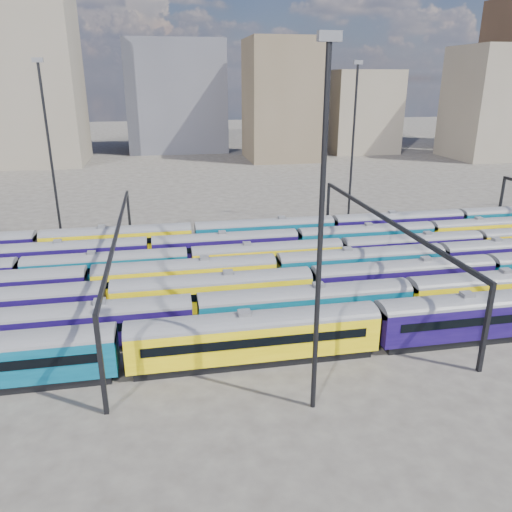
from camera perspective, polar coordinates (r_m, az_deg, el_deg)
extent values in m
plane|color=#3B3632|center=(58.68, 4.94, -3.54)|extent=(500.00, 500.00, 0.00)
cube|color=black|center=(43.79, -0.20, -11.50)|extent=(20.28, 2.63, 0.75)
cube|color=#CEAF08|center=(42.83, -0.20, -9.30)|extent=(21.35, 3.10, 3.10)
cylinder|color=#4C4C51|center=(42.11, -0.21, -7.45)|extent=(21.35, 3.10, 3.10)
cube|color=black|center=(41.31, 0.20, -9.88)|extent=(18.78, 0.06, 0.80)
cube|color=black|center=(44.02, -0.58, -7.90)|extent=(18.78, 0.06, 0.80)
cube|color=slate|center=(41.74, -0.21, -6.44)|extent=(1.07, 0.96, 0.37)
cube|color=black|center=(51.95, 24.60, -8.14)|extent=(20.28, 2.63, 0.75)
cube|color=#110738|center=(51.15, 24.91, -6.23)|extent=(21.35, 3.10, 3.10)
cylinder|color=#4C4C51|center=(50.54, 25.16, -4.64)|extent=(21.35, 3.10, 3.10)
cube|color=black|center=(49.88, 25.98, -6.58)|extent=(18.78, 0.06, 0.80)
cube|color=black|center=(52.14, 24.00, -5.15)|extent=(18.78, 0.06, 0.80)
cube|color=slate|center=(50.23, 25.29, -3.78)|extent=(1.07, 0.96, 0.37)
cube|color=black|center=(48.33, -19.66, -9.58)|extent=(19.54, 2.53, 0.72)
cube|color=#110738|center=(47.49, -19.92, -7.62)|extent=(20.57, 2.98, 2.98)
cylinder|color=#4C4C51|center=(46.86, -20.13, -6.00)|extent=(20.57, 2.98, 2.98)
cube|color=black|center=(46.01, -20.24, -8.07)|extent=(18.10, 0.06, 0.77)
cube|color=black|center=(48.68, -19.71, -6.44)|extent=(18.10, 0.06, 0.77)
cube|color=slate|center=(46.54, -20.24, -5.11)|extent=(1.03, 0.93, 0.36)
cube|color=black|center=(49.28, 5.60, -7.84)|extent=(19.54, 2.53, 0.72)
cube|color=#053D55|center=(48.46, 5.67, -5.90)|extent=(20.57, 2.98, 2.98)
cylinder|color=#4C4C51|center=(47.84, 5.73, -4.28)|extent=(20.57, 2.98, 2.98)
cube|color=black|center=(47.00, 6.20, -6.28)|extent=(18.10, 0.06, 0.77)
cube|color=black|center=(49.62, 5.20, -4.79)|extent=(18.10, 0.06, 0.77)
cube|color=slate|center=(47.52, 5.76, -3.41)|extent=(1.03, 0.93, 0.36)
cube|color=black|center=(58.46, 26.04, -5.30)|extent=(19.54, 2.53, 0.72)
cube|color=#CEAF08|center=(57.77, 26.32, -3.63)|extent=(20.57, 2.98, 2.98)
cylinder|color=#4C4C51|center=(57.25, 26.54, -2.25)|extent=(20.57, 2.98, 2.98)
cube|color=black|center=(56.55, 27.26, -3.87)|extent=(18.10, 0.06, 0.77)
cube|color=black|center=(58.75, 25.52, -2.75)|extent=(18.10, 0.06, 0.77)
cube|color=slate|center=(56.99, 26.66, -1.51)|extent=(1.03, 0.93, 0.36)
cube|color=black|center=(52.24, -4.86, -6.15)|extent=(19.26, 2.50, 0.71)
cube|color=#CEAF08|center=(51.47, -4.91, -4.32)|extent=(20.28, 2.94, 2.94)
cylinder|color=#4C4C51|center=(50.90, -4.96, -2.81)|extent=(20.28, 2.94, 2.94)
cube|color=black|center=(49.97, -4.74, -4.64)|extent=(17.84, 0.06, 0.76)
cube|color=black|center=(52.70, -5.10, -3.33)|extent=(17.84, 0.06, 0.76)
cube|color=slate|center=(50.60, -4.99, -1.99)|extent=(1.01, 0.91, 0.35)
cube|color=black|center=(57.86, 16.22, -4.26)|extent=(19.26, 2.50, 0.71)
cube|color=#110738|center=(57.18, 16.39, -2.58)|extent=(20.28, 2.94, 2.94)
cylinder|color=#4C4C51|center=(56.66, 16.53, -1.21)|extent=(20.28, 2.94, 2.94)
cube|color=black|center=(55.83, 17.10, -2.81)|extent=(17.84, 0.06, 0.76)
cube|color=black|center=(58.28, 15.78, -1.72)|extent=(17.84, 0.06, 0.76)
cube|color=slate|center=(56.39, 16.61, -0.46)|extent=(1.01, 0.91, 0.35)
cube|color=black|center=(56.63, -7.91, -4.16)|extent=(18.91, 2.45, 0.70)
cube|color=#CEAF08|center=(55.94, -8.00, -2.48)|extent=(19.91, 2.89, 2.89)
cylinder|color=#4C4C51|center=(55.42, -8.07, -1.10)|extent=(19.91, 2.89, 2.89)
cube|color=black|center=(54.45, -7.93, -2.72)|extent=(17.52, 0.06, 0.75)
cube|color=black|center=(57.17, -8.09, -1.62)|extent=(17.52, 0.06, 0.75)
cube|color=slate|center=(55.15, -8.10, -0.35)|extent=(1.00, 0.90, 0.35)
cube|color=black|center=(60.88, 11.74, -2.67)|extent=(18.91, 2.45, 0.70)
cube|color=#053D55|center=(60.23, 11.86, -1.09)|extent=(19.91, 2.89, 2.89)
cylinder|color=#4C4C51|center=(59.75, 11.95, 0.21)|extent=(19.91, 2.89, 2.89)
cube|color=black|center=(58.86, 12.41, -1.27)|extent=(17.52, 0.06, 0.75)
cube|color=black|center=(61.38, 11.37, -0.31)|extent=(17.52, 0.06, 0.75)
cube|color=slate|center=(59.50, 12.01, 0.91)|extent=(1.00, 0.90, 0.35)
cube|color=black|center=(71.03, 27.26, -1.25)|extent=(18.91, 2.45, 0.70)
cube|color=black|center=(71.47, 26.83, 0.76)|extent=(17.52, 0.06, 0.75)
cube|color=black|center=(61.62, -16.49, -2.83)|extent=(17.69, 2.30, 0.65)
cube|color=#053D55|center=(61.02, -16.64, -1.37)|extent=(18.63, 2.70, 2.70)
cylinder|color=#4C4C51|center=(60.57, -16.76, -0.18)|extent=(18.63, 2.70, 2.70)
cube|color=black|center=(59.64, -16.78, -1.55)|extent=(16.39, 0.06, 0.70)
cube|color=black|center=(62.19, -16.55, -0.65)|extent=(16.39, 0.06, 0.70)
cube|color=slate|center=(60.34, -16.82, 0.46)|extent=(0.93, 0.84, 0.33)
cube|color=black|center=(62.43, 1.31, -1.69)|extent=(17.69, 2.30, 0.65)
cube|color=#CEAF08|center=(61.84, 1.32, -0.24)|extent=(18.63, 2.70, 2.70)
cylinder|color=#4C4C51|center=(61.39, 1.33, 0.94)|extent=(18.63, 2.70, 2.70)
cube|color=black|center=(60.47, 1.59, -0.39)|extent=(16.39, 0.06, 0.70)
cube|color=black|center=(62.99, 1.06, 0.45)|extent=(16.39, 0.06, 0.70)
cube|color=slate|center=(61.17, 1.34, 1.58)|extent=(0.93, 0.84, 0.33)
cube|color=black|center=(68.82, 17.17, -0.53)|extent=(17.69, 2.30, 0.65)
cube|color=#110738|center=(68.29, 17.31, 0.79)|extent=(18.63, 2.70, 2.70)
cylinder|color=#4C4C51|center=(67.89, 17.42, 1.87)|extent=(18.63, 2.70, 2.70)
cube|color=black|center=(67.05, 17.87, 0.68)|extent=(16.39, 0.06, 0.70)
cube|color=black|center=(69.34, 16.82, 1.40)|extent=(16.39, 0.06, 0.70)
cube|color=slate|center=(67.68, 17.48, 2.45)|extent=(0.93, 0.84, 0.33)
cube|color=black|center=(66.96, -20.30, -1.45)|extent=(18.00, 2.34, 0.66)
cube|color=#110738|center=(66.40, -20.47, -0.07)|extent=(18.95, 2.75, 2.75)
cylinder|color=#4C4C51|center=(65.98, -20.61, 1.05)|extent=(18.95, 2.75, 2.75)
cube|color=black|center=(65.00, -20.69, -0.21)|extent=(16.68, 0.06, 0.71)
cube|color=black|center=(67.60, -20.33, 0.58)|extent=(16.68, 0.06, 0.71)
cube|color=slate|center=(65.77, -20.69, 1.65)|extent=(0.95, 0.85, 0.33)
cube|color=black|center=(66.33, -3.47, -0.41)|extent=(18.00, 2.34, 0.66)
cube|color=#110738|center=(65.77, -3.50, 0.99)|extent=(18.95, 2.75, 2.75)
cylinder|color=#4C4C51|center=(65.34, -3.52, 2.13)|extent=(18.95, 2.75, 2.75)
cube|color=black|center=(64.35, -3.34, 0.88)|extent=(16.68, 0.06, 0.71)
cube|color=black|center=(66.98, -3.66, 1.63)|extent=(16.68, 0.06, 0.71)
cube|color=slate|center=(65.13, -3.54, 2.75)|extent=(0.95, 0.85, 0.33)
cube|color=black|center=(71.28, 12.31, 0.60)|extent=(18.00, 2.34, 0.66)
cube|color=#053D55|center=(70.75, 12.41, 1.91)|extent=(18.95, 2.75, 2.75)
cylinder|color=#4C4C51|center=(70.36, 12.49, 2.97)|extent=(18.95, 2.75, 2.75)
cube|color=black|center=(69.44, 12.87, 1.82)|extent=(16.68, 0.06, 0.71)
cube|color=black|center=(71.88, 12.01, 2.49)|extent=(16.68, 0.06, 0.71)
cube|color=slate|center=(70.16, 12.54, 3.55)|extent=(0.95, 0.85, 0.33)
cube|color=black|center=(80.78, 25.22, 1.40)|extent=(18.00, 2.34, 0.66)
cube|color=#CEAF08|center=(80.32, 25.39, 2.55)|extent=(18.95, 2.75, 2.75)
cylinder|color=#4C4C51|center=(79.97, 25.54, 3.49)|extent=(18.95, 2.75, 2.75)
cube|color=black|center=(79.16, 26.00, 2.48)|extent=(16.68, 0.06, 0.71)
cube|color=black|center=(81.31, 24.87, 3.07)|extent=(16.68, 0.06, 0.71)
cube|color=slate|center=(79.80, 25.61, 4.00)|extent=(0.95, 0.85, 0.33)
cube|color=black|center=(70.90, -15.36, 0.25)|extent=(18.80, 2.44, 0.69)
cube|color=#CEAF08|center=(70.35, -15.49, 1.62)|extent=(19.79, 2.87, 2.87)
cylinder|color=#4C4C51|center=(69.93, -15.60, 2.74)|extent=(19.79, 2.87, 2.87)
cube|color=black|center=(68.86, -15.60, 1.53)|extent=(17.42, 0.06, 0.74)
cube|color=black|center=(71.63, -15.44, 2.24)|extent=(17.42, 0.06, 0.74)
cube|color=slate|center=(69.73, -15.65, 3.34)|extent=(0.99, 0.89, 0.35)
cube|color=black|center=(71.96, 1.00, 1.26)|extent=(18.80, 2.44, 0.69)
cube|color=#053D55|center=(71.42, 1.01, 2.62)|extent=(19.79, 2.87, 2.87)
cylinder|color=#4C4C51|center=(71.02, 1.01, 3.73)|extent=(19.79, 2.87, 2.87)
cube|color=black|center=(69.96, 1.25, 2.55)|extent=(17.42, 0.06, 0.74)
cube|color=black|center=(72.69, 0.77, 3.21)|extent=(17.42, 0.06, 0.74)
cube|color=slate|center=(70.81, 1.02, 4.32)|extent=(0.99, 0.89, 0.35)
cube|color=black|center=(78.50, 15.74, 2.09)|extent=(18.80, 2.44, 0.69)
cube|color=#110738|center=(78.01, 15.86, 3.33)|extent=(19.79, 2.87, 2.87)
cylinder|color=#4C4C51|center=(77.64, 15.96, 4.35)|extent=(19.79, 2.87, 2.87)
cube|color=black|center=(76.67, 16.36, 3.28)|extent=(17.42, 0.06, 0.74)
cube|color=black|center=(79.17, 15.43, 3.87)|extent=(17.42, 0.06, 0.74)
cube|color=slate|center=(77.45, 16.01, 4.90)|extent=(0.99, 0.89, 0.35)
cube|color=black|center=(89.91, 27.25, 4.22)|extent=(17.42, 0.06, 0.74)
cube|color=black|center=(37.44, -17.28, -11.87)|extent=(0.35, 0.35, 8.00)
cube|color=black|center=(74.51, -14.28, 4.23)|extent=(0.35, 0.35, 8.00)
cube|color=black|center=(54.28, -15.62, 2.61)|extent=(0.30, 40.00, 0.45)
cube|color=black|center=(44.72, 24.80, -7.49)|extent=(0.35, 0.35, 8.00)
cube|color=black|center=(78.41, 8.21, 5.39)|extent=(0.35, 0.35, 8.00)
cube|color=black|center=(59.53, 14.51, 4.19)|extent=(0.30, 40.00, 0.45)
cube|color=black|center=(92.45, 26.21, 5.74)|extent=(0.35, 0.35, 8.00)
cylinder|color=black|center=(76.11, -22.38, 10.24)|extent=(0.36, 0.36, 25.00)
cube|color=slate|center=(75.42, -23.71, 19.83)|extent=(1.40, 0.50, 0.60)
cylinder|color=black|center=(33.19, 7.32, 1.00)|extent=(0.36, 0.36, 25.00)
cube|color=slate|center=(31.57, 8.40, 23.60)|extent=(1.40, 0.50, 0.60)
cylinder|color=black|center=(82.24, 10.98, 11.93)|extent=(0.36, 0.36, 25.00)
cube|color=slate|center=(81.60, 11.59, 20.86)|extent=(1.40, 0.50, 0.60)
cube|color=#665B4C|center=(158.06, -26.00, 17.62)|extent=(34.22, 24.48, 45.24)
cube|color=#38383F|center=(175.07, -9.13, 17.55)|extent=(31.45, 23.82, 34.83)
cube|color=brown|center=(153.34, 2.98, 17.34)|extent=(20.53, 21.40, 33.97)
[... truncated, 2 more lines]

